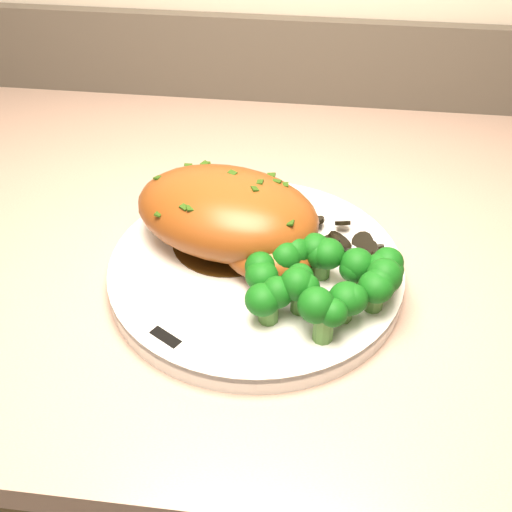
# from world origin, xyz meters

# --- Properties ---
(plate) EXTENTS (0.35, 0.35, 0.02)m
(plate) POSITION_xyz_m (0.70, 1.60, 0.85)
(plate) COLOR white
(plate) RESTS_ON counter
(rim_accent_0) EXTENTS (0.01, 0.03, 0.00)m
(rim_accent_0) POSITION_xyz_m (0.82, 1.59, 0.86)
(rim_accent_0) COLOR black
(rim_accent_0) RESTS_ON plate
(rim_accent_1) EXTENTS (0.03, 0.02, 0.00)m
(rim_accent_1) POSITION_xyz_m (0.64, 1.71, 0.86)
(rim_accent_1) COLOR black
(rim_accent_1) RESTS_ON plate
(rim_accent_2) EXTENTS (0.03, 0.02, 0.00)m
(rim_accent_2) POSITION_xyz_m (0.63, 1.49, 0.86)
(rim_accent_2) COLOR black
(rim_accent_2) RESTS_ON plate
(gravy_pool) EXTENTS (0.11, 0.11, 0.00)m
(gravy_pool) POSITION_xyz_m (0.67, 1.63, 0.86)
(gravy_pool) COLOR #311D08
(gravy_pool) RESTS_ON plate
(chicken_breast) EXTENTS (0.21, 0.17, 0.07)m
(chicken_breast) POSITION_xyz_m (0.67, 1.62, 0.90)
(chicken_breast) COLOR brown
(chicken_breast) RESTS_ON plate
(mushroom_pile) EXTENTS (0.10, 0.08, 0.03)m
(mushroom_pile) POSITION_xyz_m (0.77, 1.63, 0.87)
(mushroom_pile) COLOR black
(mushroom_pile) RESTS_ON plate
(broccoli_florets) EXTENTS (0.14, 0.11, 0.04)m
(broccoli_florets) POSITION_xyz_m (0.76, 1.55, 0.89)
(broccoli_florets) COLOR #467732
(broccoli_florets) RESTS_ON plate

